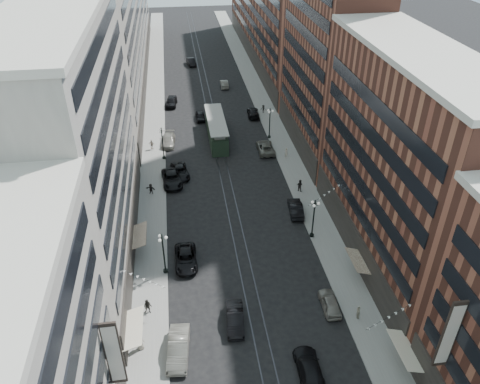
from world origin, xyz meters
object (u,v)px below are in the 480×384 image
lamppost_se_mid (270,122)px  car_10 (296,208)px  car_2 (186,258)px  car_6 (309,368)px  car_9 (171,102)px  car_14 (224,84)px  lamppost_sw_far (164,252)px  lamppost_se_far (314,217)px  car_8 (168,140)px  car_extra_0 (172,179)px  pedestrian_9 (263,109)px  car_extra_1 (191,62)px  pedestrian_7 (300,185)px  car_7 (180,172)px  car_4 (330,303)px  pedestrian_5 (151,189)px  pedestrian_1 (140,342)px  streetcar (216,130)px  car_11 (265,147)px  car_1 (178,348)px  car_5 (235,318)px  lamppost_sw_mid (163,142)px  pedestrian_8 (286,153)px  car_13 (200,116)px  pedestrian_2 (148,307)px  pedestrian_4 (358,312)px  car_12 (253,112)px  pedestrian_6 (152,145)px

lamppost_se_mid → car_10: (-0.80, -22.65, -2.30)m
car_2 → car_6: (10.41, -16.50, 0.00)m
car_9 → car_14: size_ratio=1.12×
lamppost_sw_far → lamppost_se_far: size_ratio=1.00×
car_8 → car_extra_0: (0.33, -12.82, 0.04)m
pedestrian_9 → car_extra_1: 33.74m
pedestrian_7 → car_9: bearing=-25.0°
lamppost_sw_far → car_9: 49.30m
car_9 → lamppost_sw_far: bearing=-85.0°
car_10 → car_14: car_10 is taller
lamppost_sw_far → car_7: bearing=83.6°
car_4 → car_10: car_10 is taller
car_10 → pedestrian_5: (-19.51, 7.53, 0.13)m
pedestrian_1 → car_9: pedestrian_1 is taller
pedestrian_1 → lamppost_sw_far: bearing=-103.3°
pedestrian_7 → streetcar: bearing=-23.3°
pedestrian_5 → pedestrian_7: bearing=16.9°
car_11 → car_1: bearing=69.4°
streetcar → pedestrian_1: bearing=-105.0°
pedestrian_5 → car_extra_0: 3.93m
car_5 → car_7: (-4.52, 30.00, -0.05)m
lamppost_sw_mid → car_5: bearing=-79.0°
pedestrian_1 → pedestrian_8: size_ratio=1.01×
car_13 → pedestrian_5: pedestrian_5 is taller
car_1 → pedestrian_7: 31.80m
streetcar → car_6: bearing=-85.7°
car_7 → car_14: (11.01, 36.61, 0.01)m
car_4 → pedestrian_7: (2.38, 22.32, 0.34)m
lamppost_se_mid → pedestrian_5: 25.42m
car_2 → car_9: (-0.77, 47.95, 0.10)m
streetcar → lamppost_sw_far: bearing=-105.5°
car_8 → pedestrian_7: (18.65, -17.66, 0.29)m
car_13 → pedestrian_9: (12.41, 1.22, 0.24)m
lamppost_sw_far → pedestrian_8: lamppost_sw_far is taller
pedestrian_2 → car_10: (19.43, 15.30, -0.24)m
pedestrian_9 → car_13: bearing=-154.5°
pedestrian_4 → car_14: pedestrian_4 is taller
pedestrian_2 → pedestrian_5: (-0.09, 22.83, -0.11)m
car_1 → car_6: 12.27m
streetcar → car_11: 9.63m
car_6 → car_extra_0: car_extra_0 is taller
car_12 → pedestrian_6: 22.22m
pedestrian_7 → car_extra_1: (-12.45, 59.67, -0.25)m
lamppost_se_mid → car_9: (-16.77, 17.22, -2.23)m
car_6 → car_12: 57.22m
car_12 → lamppost_sw_mid: bearing=44.5°
car_6 → car_12: (4.34, 57.05, -0.01)m
car_1 → car_9: 60.70m
car_9 → pedestrian_9: (17.71, -6.45, 0.08)m
lamppost_sw_mid → pedestrian_1: size_ratio=3.09×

